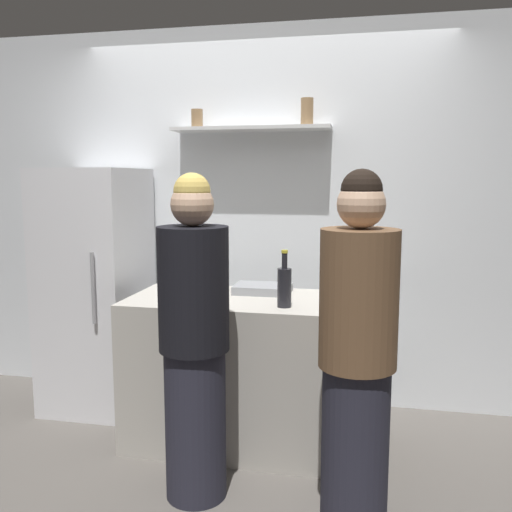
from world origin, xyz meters
name	(u,v)px	position (x,y,z in m)	size (l,w,h in m)	color
ground_plane	(218,485)	(0.00, 0.00, 0.00)	(5.28, 5.28, 0.00)	#59544F
back_wall_assembly	(264,217)	(0.00, 1.25, 1.30)	(4.80, 0.32, 2.60)	white
refrigerator	(96,289)	(-1.10, 0.85, 0.82)	(0.61, 0.69, 1.64)	white
counter	(256,371)	(0.10, 0.51, 0.44)	(1.49, 0.68, 0.88)	#B7B2A8
baking_pan	(263,289)	(0.10, 0.68, 0.91)	(0.34, 0.24, 0.05)	gray
utensil_holder	(365,300)	(0.72, 0.32, 0.94)	(0.10, 0.10, 0.22)	#B2B2B7
wine_bottle_pale_glass	(355,276)	(0.66, 0.72, 1.00)	(0.07, 0.07, 0.31)	#B2BFB2
wine_bottle_dark_glass	(284,286)	(0.29, 0.33, 1.00)	(0.08, 0.08, 0.31)	black
water_bottle_plastic	(178,276)	(-0.39, 0.55, 0.99)	(0.08, 0.08, 0.24)	silver
person_brown_jacket	(357,359)	(0.70, -0.21, 0.79)	(0.34, 0.34, 1.61)	#262633
person_blonde	(194,343)	(-0.08, -0.10, 0.79)	(0.34, 0.34, 1.60)	#262633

